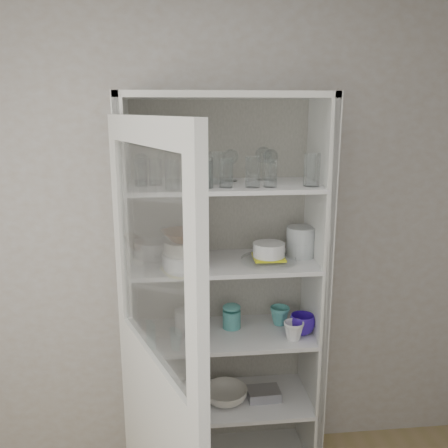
% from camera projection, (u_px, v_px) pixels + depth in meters
% --- Properties ---
extents(wall_back, '(3.60, 0.02, 2.60)m').
position_uv_depth(wall_back, '(184.00, 242.00, 2.63)').
color(wall_back, '#A79B8F').
rests_on(wall_back, ground).
extents(pantry_cabinet, '(1.00, 0.45, 2.10)m').
position_uv_depth(pantry_cabinet, '(223.00, 313.00, 2.58)').
color(pantry_cabinet, silver).
rests_on(pantry_cabinet, floor).
extents(cupboard_door, '(0.37, 0.85, 2.00)m').
position_uv_depth(cupboard_door, '(157.00, 406.00, 1.88)').
color(cupboard_door, silver).
rests_on(cupboard_door, floor).
extents(tumbler_0, '(0.07, 0.07, 0.14)m').
position_uv_depth(tumbler_0, '(172.00, 175.00, 2.16)').
color(tumbler_0, silver).
rests_on(tumbler_0, shelf_glass).
extents(tumbler_1, '(0.09, 0.09, 0.14)m').
position_uv_depth(tumbler_1, '(206.00, 173.00, 2.20)').
color(tumbler_1, silver).
rests_on(tumbler_1, shelf_glass).
extents(tumbler_2, '(0.08, 0.08, 0.13)m').
position_uv_depth(tumbler_2, '(226.00, 173.00, 2.22)').
color(tumbler_2, silver).
rests_on(tumbler_2, shelf_glass).
extents(tumbler_3, '(0.08, 0.08, 0.13)m').
position_uv_depth(tumbler_3, '(204.00, 174.00, 2.22)').
color(tumbler_3, silver).
rests_on(tumbler_3, shelf_glass).
extents(tumbler_4, '(0.08, 0.08, 0.13)m').
position_uv_depth(tumbler_4, '(270.00, 174.00, 2.24)').
color(tumbler_4, silver).
rests_on(tumbler_4, shelf_glass).
extents(tumbler_5, '(0.08, 0.08, 0.14)m').
position_uv_depth(tumbler_5, '(253.00, 172.00, 2.23)').
color(tumbler_5, silver).
rests_on(tumbler_5, shelf_glass).
extents(tumbler_6, '(0.09, 0.09, 0.16)m').
position_uv_depth(tumbler_6, '(312.00, 170.00, 2.26)').
color(tumbler_6, silver).
rests_on(tumbler_6, shelf_glass).
extents(tumbler_7, '(0.08, 0.08, 0.13)m').
position_uv_depth(tumbler_7, '(141.00, 172.00, 2.27)').
color(tumbler_7, silver).
rests_on(tumbler_7, shelf_glass).
extents(tumbler_8, '(0.07, 0.07, 0.13)m').
position_uv_depth(tumbler_8, '(155.00, 172.00, 2.29)').
color(tumbler_8, silver).
rests_on(tumbler_8, shelf_glass).
extents(tumbler_9, '(0.10, 0.10, 0.16)m').
position_uv_depth(tumbler_9, '(216.00, 168.00, 2.34)').
color(tumbler_9, silver).
rests_on(tumbler_9, shelf_glass).
extents(tumbler_10, '(0.08, 0.08, 0.14)m').
position_uv_depth(tumbler_10, '(193.00, 171.00, 2.29)').
color(tumbler_10, silver).
rests_on(tumbler_10, shelf_glass).
extents(goblet_0, '(0.07, 0.07, 0.16)m').
position_uv_depth(goblet_0, '(141.00, 166.00, 2.40)').
color(goblet_0, silver).
rests_on(goblet_0, shelf_glass).
extents(goblet_1, '(0.08, 0.08, 0.18)m').
position_uv_depth(goblet_1, '(231.00, 164.00, 2.41)').
color(goblet_1, silver).
rests_on(goblet_1, shelf_glass).
extents(goblet_2, '(0.08, 0.08, 0.18)m').
position_uv_depth(goblet_2, '(270.00, 163.00, 2.44)').
color(goblet_2, silver).
rests_on(goblet_2, shelf_glass).
extents(goblet_3, '(0.08, 0.08, 0.19)m').
position_uv_depth(goblet_3, '(263.00, 162.00, 2.46)').
color(goblet_3, silver).
rests_on(goblet_3, shelf_glass).
extents(plate_stack_front, '(0.23, 0.23, 0.07)m').
position_uv_depth(plate_stack_front, '(185.00, 259.00, 2.35)').
color(plate_stack_front, silver).
rests_on(plate_stack_front, shelf_plates).
extents(plate_stack_back, '(0.22, 0.22, 0.08)m').
position_uv_depth(plate_stack_back, '(155.00, 248.00, 2.52)').
color(plate_stack_back, silver).
rests_on(plate_stack_back, shelf_plates).
extents(cream_bowl, '(0.24, 0.24, 0.06)m').
position_uv_depth(cream_bowl, '(184.00, 247.00, 2.33)').
color(cream_bowl, beige).
rests_on(cream_bowl, plate_stack_front).
extents(terracotta_bowl, '(0.28, 0.28, 0.05)m').
position_uv_depth(terracotta_bowl, '(184.00, 236.00, 2.32)').
color(terracotta_bowl, '#583118').
rests_on(terracotta_bowl, cream_bowl).
extents(glass_platter, '(0.30, 0.30, 0.02)m').
position_uv_depth(glass_platter, '(269.00, 260.00, 2.43)').
color(glass_platter, silver).
rests_on(glass_platter, shelf_plates).
extents(yellow_trivet, '(0.16, 0.16, 0.01)m').
position_uv_depth(yellow_trivet, '(269.00, 257.00, 2.43)').
color(yellow_trivet, yellow).
rests_on(yellow_trivet, glass_platter).
extents(white_ramekin, '(0.21, 0.21, 0.07)m').
position_uv_depth(white_ramekin, '(269.00, 250.00, 2.42)').
color(white_ramekin, silver).
rests_on(white_ramekin, yellow_trivet).
extents(grey_bowl_stack, '(0.15, 0.15, 0.16)m').
position_uv_depth(grey_bowl_stack, '(301.00, 242.00, 2.50)').
color(grey_bowl_stack, '#AEB4B5').
rests_on(grey_bowl_stack, shelf_plates).
extents(mug_blue, '(0.16, 0.16, 0.10)m').
position_uv_depth(mug_blue, '(302.00, 324.00, 2.51)').
color(mug_blue, '#291D9B').
rests_on(mug_blue, shelf_mugs).
extents(mug_teal, '(0.12, 0.12, 0.10)m').
position_uv_depth(mug_teal, '(280.00, 316.00, 2.61)').
color(mug_teal, teal).
rests_on(mug_teal, shelf_mugs).
extents(mug_white, '(0.11, 0.11, 0.10)m').
position_uv_depth(mug_white, '(294.00, 331.00, 2.44)').
color(mug_white, silver).
rests_on(mug_white, shelf_mugs).
extents(teal_jar, '(0.10, 0.10, 0.12)m').
position_uv_depth(teal_jar, '(232.00, 317.00, 2.57)').
color(teal_jar, teal).
rests_on(teal_jar, shelf_mugs).
extents(measuring_cups, '(0.11, 0.11, 0.04)m').
position_uv_depth(measuring_cups, '(194.00, 335.00, 2.46)').
color(measuring_cups, '#B2B1C4').
rests_on(measuring_cups, shelf_mugs).
extents(white_canister, '(0.14, 0.14, 0.13)m').
position_uv_depth(white_canister, '(185.00, 321.00, 2.52)').
color(white_canister, silver).
rests_on(white_canister, shelf_mugs).
extents(cream_dish, '(0.27, 0.27, 0.08)m').
position_uv_depth(cream_dish, '(225.00, 395.00, 2.59)').
color(cream_dish, beige).
rests_on(cream_dish, shelf_bot).
extents(tin_box, '(0.18, 0.13, 0.05)m').
position_uv_depth(tin_box, '(264.00, 394.00, 2.62)').
color(tin_box, '#9FA1AA').
rests_on(tin_box, shelf_bot).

